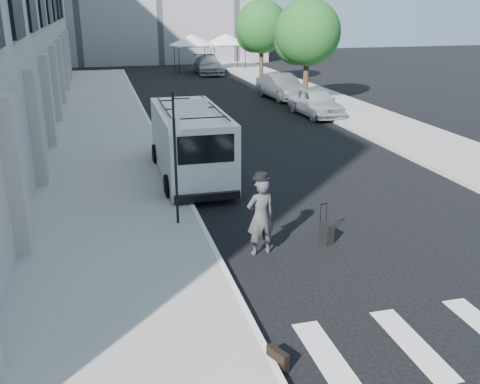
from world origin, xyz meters
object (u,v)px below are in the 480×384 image
suitcase (326,233)px  parked_car_a (316,102)px  briefcase (278,359)px  cargo_van (190,142)px  businessman (261,217)px  parked_car_b (282,87)px  parked_car_c (208,65)px

suitcase → parked_car_a: parked_car_a is taller
briefcase → cargo_van: size_ratio=0.07×
businessman → parked_car_b: 22.24m
businessman → parked_car_a: size_ratio=0.43×
cargo_van → parked_car_b: 16.68m
cargo_van → parked_car_b: (8.30, 14.46, -0.45)m
suitcase → cargo_van: 6.71m
parked_car_b → parked_car_a: bearing=-95.3°
businessman → suitcase: 1.91m
cargo_van → suitcase: bearing=-68.7°
briefcase → parked_car_b: 26.49m
suitcase → parked_car_c: bearing=69.6°
suitcase → parked_car_c: parked_car_c is taller
briefcase → parked_car_b: (8.70, 25.01, 0.61)m
parked_car_a → briefcase: bearing=-116.9°
parked_car_b → parked_car_c: 14.04m
parked_car_a → parked_car_b: 5.54m
businessman → parked_car_a: bearing=-124.0°
suitcase → businessman: bearing=172.1°
parked_car_c → parked_car_b: bearing=-79.9°
briefcase → cargo_van: bearing=63.9°
suitcase → cargo_van: size_ratio=0.16×
parked_car_a → parked_car_c: 19.54m
briefcase → suitcase: 5.14m
cargo_van → parked_car_a: 12.19m
cargo_van → parked_car_a: cargo_van is taller
parked_car_a → parked_car_c: parked_car_c is taller
cargo_van → businessman: bearing=-84.3°
cargo_van → parked_car_c: cargo_van is taller
businessman → parked_car_c: bearing=-106.9°
parked_car_c → briefcase: bearing=-97.3°
suitcase → parked_car_a: bearing=55.0°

